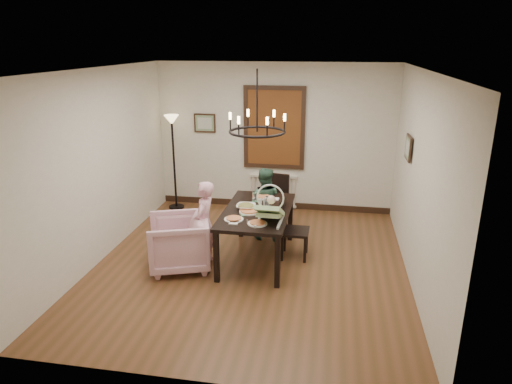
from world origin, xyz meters
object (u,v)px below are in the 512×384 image
(armchair, at_px, (179,243))
(baby_bouncer, at_px, (270,209))
(seated_man, at_px, (264,209))
(elderly_woman, at_px, (205,231))
(chair_far, at_px, (274,203))
(drinking_glass, at_px, (268,206))
(floor_lamp, at_px, (174,164))
(chair_right, at_px, (295,228))
(dining_table, at_px, (257,215))

(armchair, height_order, baby_bouncer, baby_bouncer)
(armchair, bearing_deg, seated_man, 121.10)
(elderly_woman, distance_m, seated_man, 1.30)
(chair_far, height_order, drinking_glass, chair_far)
(armchair, xyz_separation_m, elderly_woman, (0.35, 0.17, 0.14))
(chair_far, height_order, floor_lamp, floor_lamp)
(seated_man, xyz_separation_m, floor_lamp, (-1.94, 1.15, 0.40))
(chair_far, height_order, chair_right, chair_far)
(drinking_glass, height_order, floor_lamp, floor_lamp)
(chair_right, height_order, seated_man, seated_man)
(dining_table, xyz_separation_m, elderly_woman, (-0.72, -0.29, -0.18))
(chair_right, xyz_separation_m, baby_bouncer, (-0.30, -0.61, 0.50))
(dining_table, height_order, chair_right, chair_right)
(chair_right, relative_size, elderly_woman, 0.90)
(chair_far, xyz_separation_m, seated_man, (-0.11, -0.41, 0.02))
(seated_man, bearing_deg, chair_far, -103.82)
(floor_lamp, bearing_deg, chair_far, -19.83)
(armchair, xyz_separation_m, floor_lamp, (-0.89, 2.41, 0.51))
(chair_far, distance_m, drinking_glass, 1.26)
(armchair, height_order, seated_man, seated_man)
(dining_table, relative_size, chair_right, 1.79)
(armchair, height_order, floor_lamp, floor_lamp)
(chair_right, bearing_deg, armchair, 111.43)
(dining_table, distance_m, floor_lamp, 2.77)
(chair_far, height_order, baby_bouncer, baby_bouncer)
(seated_man, relative_size, floor_lamp, 0.56)
(chair_far, relative_size, drinking_glass, 7.06)
(dining_table, bearing_deg, floor_lamp, 135.73)
(armchair, height_order, drinking_glass, drinking_glass)
(dining_table, distance_m, armchair, 1.21)
(drinking_glass, bearing_deg, baby_bouncer, -78.33)
(chair_right, relative_size, floor_lamp, 0.53)
(elderly_woman, bearing_deg, drinking_glass, 112.23)
(floor_lamp, bearing_deg, armchair, -69.64)
(dining_table, distance_m, drinking_glass, 0.22)
(chair_right, bearing_deg, elderly_woman, 110.15)
(dining_table, height_order, chair_far, chair_far)
(chair_right, xyz_separation_m, armchair, (-1.62, -0.63, -0.09))
(chair_far, distance_m, floor_lamp, 2.22)
(chair_far, relative_size, chair_right, 1.02)
(baby_bouncer, bearing_deg, chair_far, 97.82)
(chair_right, height_order, baby_bouncer, baby_bouncer)
(armchair, distance_m, drinking_glass, 1.39)
(elderly_woman, bearing_deg, dining_table, 115.55)
(chair_right, xyz_separation_m, floor_lamp, (-2.51, 1.78, 0.42))
(dining_table, bearing_deg, drinking_glass, 2.70)
(baby_bouncer, bearing_deg, armchair, -176.96)
(seated_man, bearing_deg, chair_right, 133.45)
(floor_lamp, bearing_deg, baby_bouncer, -47.20)
(elderly_woman, distance_m, baby_bouncer, 1.08)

